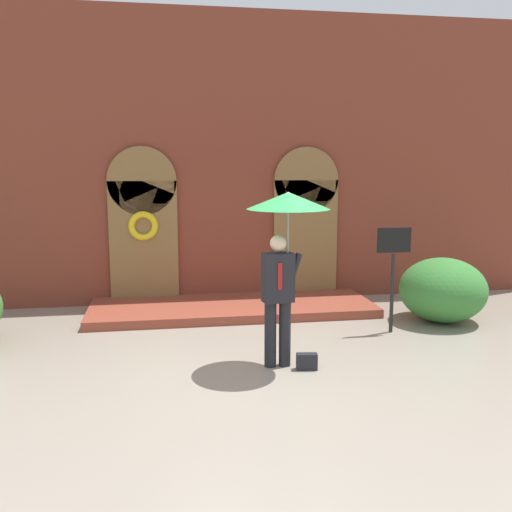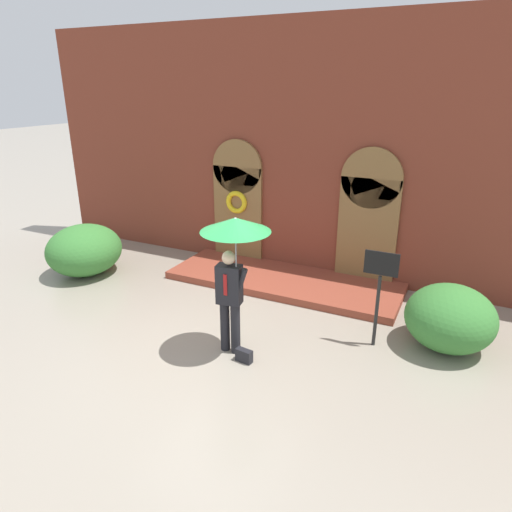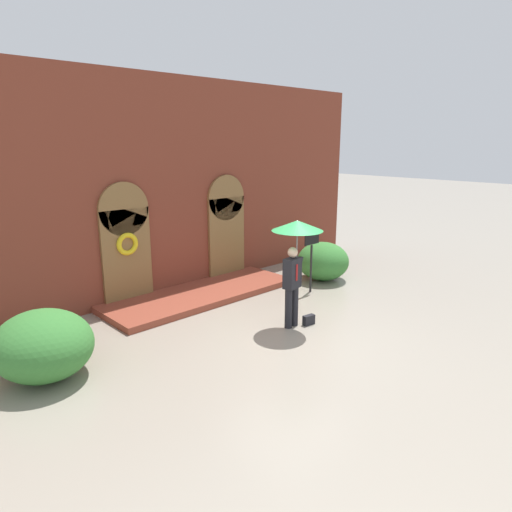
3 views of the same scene
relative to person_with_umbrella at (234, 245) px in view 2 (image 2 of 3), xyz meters
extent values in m
plane|color=gray|center=(-0.35, -0.12, -1.91)|extent=(80.00, 80.00, 0.00)
cube|color=brown|center=(-0.35, 4.08, 0.89)|extent=(14.00, 0.50, 5.60)
cube|color=brown|center=(-1.95, 3.79, -0.71)|extent=(1.30, 0.08, 2.40)
cylinder|color=brown|center=(-1.95, 3.79, 0.49)|extent=(1.30, 0.08, 1.30)
cube|color=brown|center=(1.25, 3.79, -0.71)|extent=(1.30, 0.08, 2.40)
cylinder|color=brown|center=(1.25, 3.79, 0.49)|extent=(1.30, 0.08, 1.30)
torus|color=yellow|center=(-1.95, 3.72, -0.36)|extent=(0.56, 0.12, 0.56)
cube|color=brown|center=(-0.35, 2.93, -1.83)|extent=(5.20, 1.80, 0.16)
cylinder|color=black|center=(-0.20, 0.00, -1.46)|extent=(0.16, 0.16, 0.90)
cylinder|color=black|center=(0.00, 0.00, -1.46)|extent=(0.16, 0.16, 0.90)
cube|color=black|center=(-0.10, 0.00, -0.68)|extent=(0.43, 0.30, 0.66)
cube|color=#A51919|center=(-0.10, -0.13, -0.64)|extent=(0.06, 0.02, 0.36)
sphere|color=beige|center=(-0.10, 0.00, -0.22)|extent=(0.22, 0.22, 0.22)
cylinder|color=black|center=(0.12, 0.00, -0.58)|extent=(0.22, 0.09, 0.46)
cylinder|color=gray|center=(0.03, 0.00, -0.26)|extent=(0.02, 0.02, 0.98)
cone|color=#1E7538|center=(0.03, 0.00, 0.34)|extent=(1.10, 1.10, 0.22)
cone|color=white|center=(0.03, 0.00, 0.35)|extent=(0.61, 0.61, 0.20)
cube|color=black|center=(0.26, -0.20, -1.80)|extent=(0.29, 0.16, 0.22)
cylinder|color=black|center=(2.05, 1.24, -1.26)|extent=(0.06, 0.06, 1.30)
cube|color=black|center=(2.05, 1.24, -0.39)|extent=(0.56, 0.03, 0.40)
ellipsoid|color=#387A33|center=(-4.82, 1.47, -1.32)|extent=(1.65, 1.79, 1.19)
ellipsoid|color=#387A33|center=(3.19, 1.72, -1.36)|extent=(1.49, 1.51, 1.11)
camera|label=1|loc=(-1.61, -7.28, 0.82)|focal=40.00mm
camera|label=2|loc=(3.21, -5.84, 2.34)|focal=32.00mm
camera|label=3|loc=(-7.15, -6.26, 2.09)|focal=32.00mm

